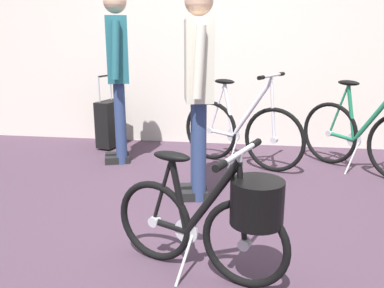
{
  "coord_description": "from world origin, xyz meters",
  "views": [
    {
      "loc": [
        0.47,
        -2.43,
        1.24
      ],
      "look_at": [
        0.08,
        0.16,
        0.55
      ],
      "focal_mm": 38.02,
      "sensor_mm": 36.0,
      "label": 1
    }
  ],
  "objects_px": {
    "folding_bike_foreground": "(219,216)",
    "display_bike_left": "(363,136)",
    "visitor_browsing": "(198,83)",
    "rolling_suitcase": "(110,123)",
    "display_bike_right": "(241,131)",
    "visitor_near_wall": "(117,67)"
  },
  "relations": [
    {
      "from": "folding_bike_foreground",
      "to": "display_bike_left",
      "type": "relative_size",
      "value": 0.98
    },
    {
      "from": "visitor_browsing",
      "to": "rolling_suitcase",
      "type": "distance_m",
      "value": 1.91
    },
    {
      "from": "display_bike_right",
      "to": "visitor_browsing",
      "type": "xyz_separation_m",
      "value": [
        -0.31,
        -0.89,
        0.56
      ]
    },
    {
      "from": "folding_bike_foreground",
      "to": "visitor_browsing",
      "type": "distance_m",
      "value": 1.28
    },
    {
      "from": "display_bike_right",
      "to": "visitor_browsing",
      "type": "height_order",
      "value": "visitor_browsing"
    },
    {
      "from": "display_bike_right",
      "to": "visitor_near_wall",
      "type": "height_order",
      "value": "visitor_near_wall"
    },
    {
      "from": "folding_bike_foreground",
      "to": "visitor_browsing",
      "type": "bearing_deg",
      "value": 103.14
    },
    {
      "from": "display_bike_right",
      "to": "rolling_suitcase",
      "type": "height_order",
      "value": "display_bike_right"
    },
    {
      "from": "display_bike_right",
      "to": "visitor_near_wall",
      "type": "bearing_deg",
      "value": -177.52
    },
    {
      "from": "visitor_browsing",
      "to": "visitor_near_wall",
      "type": "bearing_deg",
      "value": 137.35
    },
    {
      "from": "display_bike_left",
      "to": "rolling_suitcase",
      "type": "height_order",
      "value": "display_bike_left"
    },
    {
      "from": "folding_bike_foreground",
      "to": "display_bike_right",
      "type": "height_order",
      "value": "display_bike_right"
    },
    {
      "from": "display_bike_right",
      "to": "visitor_browsing",
      "type": "distance_m",
      "value": 1.09
    },
    {
      "from": "visitor_browsing",
      "to": "rolling_suitcase",
      "type": "relative_size",
      "value": 1.92
    },
    {
      "from": "display_bike_left",
      "to": "folding_bike_foreground",
      "type": "bearing_deg",
      "value": -120.95
    },
    {
      "from": "folding_bike_foreground",
      "to": "rolling_suitcase",
      "type": "xyz_separation_m",
      "value": [
        -1.46,
        2.47,
        -0.08
      ]
    },
    {
      "from": "folding_bike_foreground",
      "to": "visitor_browsing",
      "type": "height_order",
      "value": "visitor_browsing"
    },
    {
      "from": "display_bike_right",
      "to": "visitor_near_wall",
      "type": "distance_m",
      "value": 1.36
    },
    {
      "from": "visitor_near_wall",
      "to": "rolling_suitcase",
      "type": "xyz_separation_m",
      "value": [
        -0.29,
        0.51,
        -0.68
      ]
    },
    {
      "from": "display_bike_right",
      "to": "folding_bike_foreground",
      "type": "bearing_deg",
      "value": -91.24
    },
    {
      "from": "folding_bike_foreground",
      "to": "visitor_near_wall",
      "type": "bearing_deg",
      "value": 120.84
    },
    {
      "from": "folding_bike_foreground",
      "to": "visitor_near_wall",
      "type": "xyz_separation_m",
      "value": [
        -1.17,
        1.96,
        0.6
      ]
    }
  ]
}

